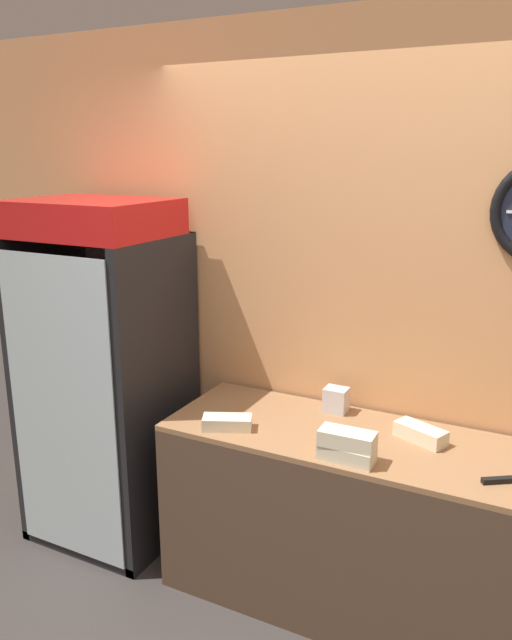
{
  "coord_description": "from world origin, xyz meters",
  "views": [
    {
      "loc": [
        0.69,
        -1.6,
        2.09
      ],
      "look_at": [
        -0.59,
        0.93,
        1.31
      ],
      "focal_mm": 35.0,
      "sensor_mm": 36.0,
      "label": 1
    }
  ],
  "objects": [
    {
      "name": "beverage_cooler",
      "position": [
        -1.45,
        0.89,
        1.01
      ],
      "size": [
        0.76,
        0.67,
        1.85
      ],
      "color": "black",
      "rests_on": "ground_plane"
    },
    {
      "name": "sandwich_flat_left",
      "position": [
        0.21,
        0.95,
        0.89
      ],
      "size": [
        0.25,
        0.17,
        0.07
      ],
      "color": "beige",
      "rests_on": "prep_counter"
    },
    {
      "name": "wall_back",
      "position": [
        0.01,
        1.23,
        1.36
      ],
      "size": [
        5.2,
        0.1,
        2.7
      ],
      "color": "tan",
      "rests_on": "ground_plane"
    },
    {
      "name": "sandwich_flat_right",
      "position": [
        -0.61,
        0.67,
        0.89
      ],
      "size": [
        0.24,
        0.18,
        0.06
      ],
      "color": "beige",
      "rests_on": "prep_counter"
    },
    {
      "name": "prep_counter",
      "position": [
        0.0,
        0.86,
        0.43
      ],
      "size": [
        1.84,
        0.63,
        0.86
      ],
      "color": "#4C3828",
      "rests_on": "ground_plane"
    },
    {
      "name": "chefs_knife",
      "position": [
        0.59,
        0.75,
        0.87
      ],
      "size": [
        0.29,
        0.21,
        0.02
      ],
      "color": "silver",
      "rests_on": "prep_counter"
    },
    {
      "name": "sandwich_stack_bottom",
      "position": [
        -0.02,
        0.63,
        0.89
      ],
      "size": [
        0.23,
        0.11,
        0.07
      ],
      "color": "beige",
      "rests_on": "prep_counter"
    },
    {
      "name": "sandwich_stack_middle",
      "position": [
        -0.02,
        0.63,
        0.96
      ],
      "size": [
        0.23,
        0.11,
        0.07
      ],
      "color": "beige",
      "rests_on": "sandwich_stack_bottom"
    },
    {
      "name": "napkin_dispenser",
      "position": [
        -0.23,
        1.08,
        0.92
      ],
      "size": [
        0.11,
        0.09,
        0.12
      ],
      "color": "silver",
      "rests_on": "prep_counter"
    }
  ]
}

